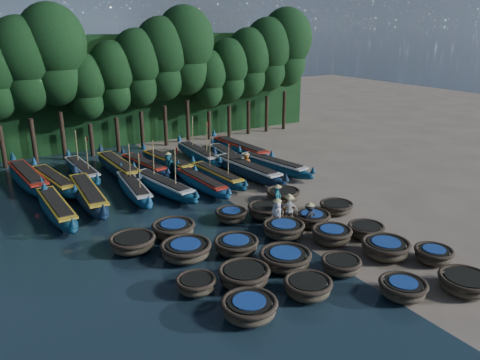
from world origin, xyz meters
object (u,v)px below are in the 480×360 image
coracle_4 (465,283)px  long_boat_13 (144,165)px  coracle_3 (403,288)px  long_boat_16 (227,155)px  coracle_14 (366,230)px  long_boat_10 (54,181)px  coracle_10 (196,284)px  long_boat_17 (240,149)px  coracle_21 (174,229)px  coracle_17 (284,229)px  long_boat_3 (134,188)px  coracle_13 (332,235)px  long_boat_9 (28,178)px  long_boat_15 (198,154)px  long_boat_7 (247,170)px  long_boat_5 (201,183)px  coracle_15 (186,250)px  coracle_5 (249,308)px  fisherman_2 (288,208)px  coracle_11 (244,276)px  coracle_6 (308,287)px  coracle_12 (285,259)px  coracle_22 (231,215)px  long_boat_6 (217,176)px  coracle_9 (433,254)px  coracle_20 (133,243)px  coracle_23 (266,211)px  long_boat_8 (273,165)px  fisherman_1 (277,198)px  coracle_7 (341,265)px  fisherman_0 (277,213)px  long_boat_4 (163,186)px  fisherman_3 (309,216)px  coracle_16 (236,245)px  fisherman_5 (169,164)px  coracle_18 (312,218)px  coracle_8 (386,248)px  fisherman_4 (289,210)px  long_boat_14 (168,163)px  long_boat_11 (82,170)px  long_boat_2 (88,195)px

coracle_4 → long_boat_13: 24.20m
coracle_3 → long_boat_16: (4.13, 21.56, 0.06)m
coracle_14 → long_boat_10: size_ratio=0.29×
coracle_10 → long_boat_17: 21.81m
coracle_3 → coracle_21: 11.88m
coracle_17 → long_boat_3: bearing=114.0°
coracle_13 → long_boat_9: bearing=123.4°
coracle_3 → long_boat_15: (2.19, 23.09, 0.12)m
long_boat_3 → long_boat_7: size_ratio=0.86×
long_boat_5 → long_boat_15: size_ratio=0.89×
coracle_21 → coracle_15: bearing=-100.6°
long_boat_15 → coracle_5: bearing=-110.2°
coracle_3 → fisherman_2: 8.85m
coracle_11 → coracle_17: bearing=34.3°
coracle_6 → long_boat_17: 22.22m
coracle_12 → coracle_22: coracle_12 is taller
long_boat_6 → coracle_9: bearing=-82.5°
long_boat_10 → coracle_20: bearing=-91.6°
coracle_12 → coracle_20: 7.72m
coracle_23 → long_boat_8: bearing=51.7°
coracle_9 → long_boat_9: 26.68m
coracle_21 → fisherman_1: bearing=-0.6°
long_boat_5 → coracle_7: bearing=-91.6°
long_boat_5 → fisherman_0: size_ratio=3.84×
long_boat_16 → long_boat_4: bearing=-142.7°
coracle_12 → long_boat_7: long_boat_7 is taller
coracle_9 → coracle_15: size_ratio=0.75×
long_boat_10 → fisherman_3: fisherman_3 is taller
coracle_10 → coracle_23: size_ratio=0.85×
coracle_3 → long_boat_13: size_ratio=0.34×
long_boat_8 → long_boat_5: bearing=175.6°
coracle_16 → coracle_4: bearing=-51.5°
coracle_3 → fisherman_5: fisherman_5 is taller
coracle_18 → coracle_22: 4.62m
coracle_8 → fisherman_4: fisherman_4 is taller
coracle_5 → coracle_21: coracle_21 is taller
long_boat_4 → fisherman_1: size_ratio=4.22×
coracle_21 → long_boat_13: 12.43m
long_boat_9 → coracle_13: bearing=-61.4°
coracle_4 → coracle_17: size_ratio=1.08×
fisherman_0 → fisherman_2: 1.18m
coracle_4 → coracle_12: coracle_12 is taller
long_boat_9 → long_boat_14: size_ratio=1.13×
coracle_15 → long_boat_11: 15.78m
coracle_6 → coracle_11: 2.81m
coracle_15 → long_boat_3: bearing=84.9°
coracle_9 → long_boat_17: size_ratio=0.21×
coracle_5 → coracle_22: bearing=63.5°
long_boat_2 → long_boat_9: 6.29m
long_boat_5 → long_boat_6: size_ratio=1.00×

